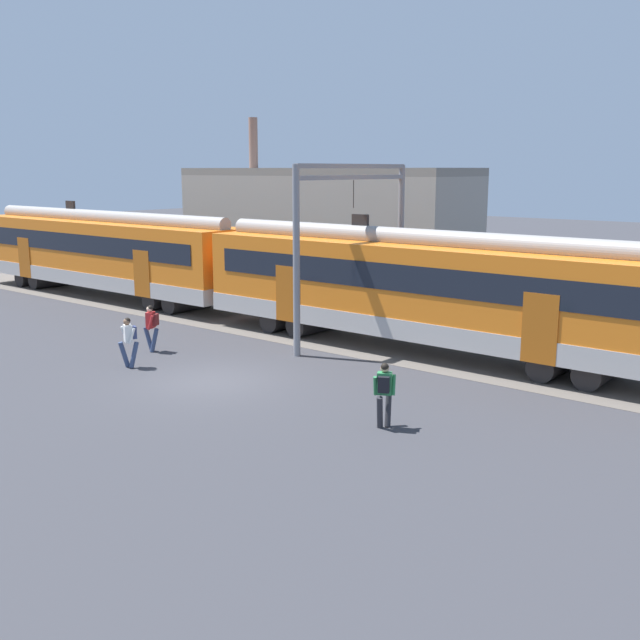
{
  "coord_description": "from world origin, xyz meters",
  "views": [
    {
      "loc": [
        16.45,
        -14.92,
        6.35
      ],
      "look_at": [
        1.63,
        3.27,
        1.6
      ],
      "focal_mm": 42.0,
      "sensor_mm": 36.0,
      "label": 1
    }
  ],
  "objects_px": {
    "pedestrian_white": "(129,338)",
    "pedestrian_green": "(384,389)",
    "pedestrian_red": "(151,324)",
    "commuter_train": "(247,269)"
  },
  "relations": [
    {
      "from": "commuter_train",
      "to": "pedestrian_red",
      "type": "bearing_deg",
      "value": -79.29
    },
    {
      "from": "pedestrian_red",
      "to": "pedestrian_green",
      "type": "xyz_separation_m",
      "value": [
        10.86,
        -1.41,
        0.0
      ]
    },
    {
      "from": "pedestrian_red",
      "to": "pedestrian_white",
      "type": "relative_size",
      "value": 1.0
    },
    {
      "from": "pedestrian_green",
      "to": "pedestrian_white",
      "type": "bearing_deg",
      "value": -177.4
    },
    {
      "from": "pedestrian_white",
      "to": "pedestrian_green",
      "type": "relative_size",
      "value": 1.0
    },
    {
      "from": "pedestrian_red",
      "to": "pedestrian_white",
      "type": "xyz_separation_m",
      "value": [
        1.19,
        -1.85,
        0.0
      ]
    },
    {
      "from": "commuter_train",
      "to": "pedestrian_white",
      "type": "xyz_separation_m",
      "value": [
        2.32,
        -7.82,
        -1.26
      ]
    },
    {
      "from": "pedestrian_green",
      "to": "pedestrian_red",
      "type": "bearing_deg",
      "value": 172.61
    },
    {
      "from": "commuter_train",
      "to": "pedestrian_white",
      "type": "height_order",
      "value": "commuter_train"
    },
    {
      "from": "commuter_train",
      "to": "pedestrian_green",
      "type": "bearing_deg",
      "value": -31.62
    }
  ]
}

